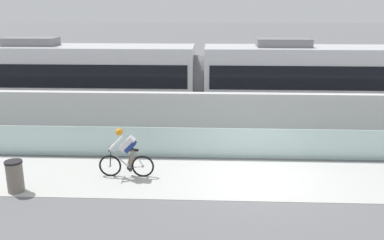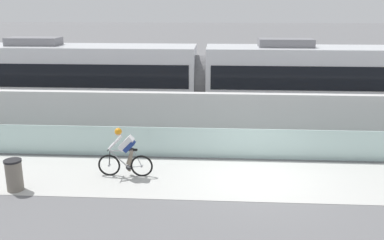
{
  "view_description": "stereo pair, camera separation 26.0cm",
  "coord_description": "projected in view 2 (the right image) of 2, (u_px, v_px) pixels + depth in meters",
  "views": [
    {
      "loc": [
        -1.5,
        -12.52,
        5.42
      ],
      "look_at": [
        -2.16,
        2.35,
        1.25
      ],
      "focal_mm": 39.78,
      "sensor_mm": 36.0,
      "label": 1
    },
    {
      "loc": [
        -1.24,
        -12.5,
        5.42
      ],
      "look_at": [
        -2.16,
        2.35,
        1.25
      ],
      "focal_mm": 39.78,
      "sensor_mm": 36.0,
      "label": 2
    }
  ],
  "objects": [
    {
      "name": "ground_plane",
      "position": [
        256.0,
        179.0,
        13.4
      ],
      "size": [
        200.0,
        200.0,
        0.0
      ],
      "primitive_type": "plane",
      "color": "slate"
    },
    {
      "name": "bike_path_deck",
      "position": [
        256.0,
        179.0,
        13.4
      ],
      "size": [
        32.0,
        3.2,
        0.01
      ],
      "primitive_type": "cube",
      "color": "beige",
      "rests_on": "ground"
    },
    {
      "name": "glass_parapet",
      "position": [
        252.0,
        144.0,
        15.03
      ],
      "size": [
        32.0,
        0.05,
        1.1
      ],
      "primitive_type": "cube",
      "color": "silver",
      "rests_on": "ground"
    },
    {
      "name": "concrete_barrier_wall",
      "position": [
        249.0,
        118.0,
        16.64
      ],
      "size": [
        32.0,
        0.36,
        1.98
      ],
      "primitive_type": "cube",
      "color": "silver",
      "rests_on": "ground"
    },
    {
      "name": "tram_rail_near",
      "position": [
        245.0,
        125.0,
        19.3
      ],
      "size": [
        32.0,
        0.08,
        0.01
      ],
      "primitive_type": "cube",
      "color": "#595654",
      "rests_on": "ground"
    },
    {
      "name": "tram_rail_far",
      "position": [
        243.0,
        117.0,
        20.67
      ],
      "size": [
        32.0,
        0.08,
        0.01
      ],
      "primitive_type": "cube",
      "color": "#595654",
      "rests_on": "ground"
    },
    {
      "name": "tram",
      "position": [
        201.0,
        80.0,
        19.6
      ],
      "size": [
        22.56,
        2.54,
        3.81
      ],
      "color": "silver",
      "rests_on": "ground"
    },
    {
      "name": "cyclist_on_bike",
      "position": [
        125.0,
        153.0,
        13.44
      ],
      "size": [
        1.77,
        0.58,
        1.61
      ],
      "color": "black",
      "rests_on": "ground"
    },
    {
      "name": "trash_bin",
      "position": [
        14.0,
        175.0,
        12.5
      ],
      "size": [
        0.51,
        0.51,
        0.96
      ],
      "color": "slate",
      "rests_on": "ground"
    }
  ]
}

